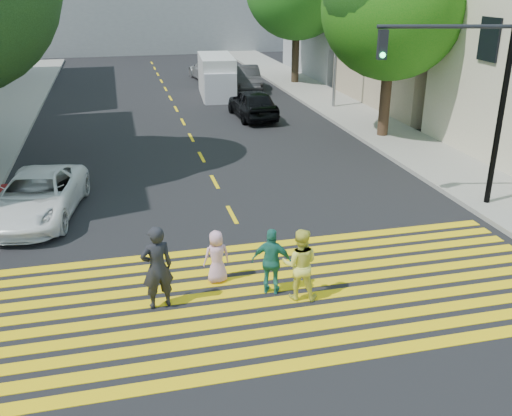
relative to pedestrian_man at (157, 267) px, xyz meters
name	(u,v)px	position (x,y,z in m)	size (l,w,h in m)	color
ground	(291,326)	(2.51, -1.42, -0.93)	(120.00, 120.00, 0.00)	black
sidewalk_left	(9,112)	(-5.99, 20.58, -0.85)	(3.00, 40.00, 0.15)	gray
sidewalk_right	(371,125)	(11.01, 13.58, -0.85)	(3.00, 60.00, 0.15)	gray
crosswalk	(274,295)	(2.51, -0.14, -0.92)	(13.40, 5.30, 0.01)	yellow
lane_line	(173,103)	(2.51, 21.08, -0.92)	(0.12, 34.40, 0.01)	yellow
building_right_tan	(460,8)	(17.51, 17.58, 4.07)	(10.00, 10.00, 10.00)	tan
building_right_grey	(372,1)	(17.51, 28.58, 4.07)	(10.00, 10.00, 10.00)	gray
pedestrian_man	(157,267)	(0.00, 0.00, 0.00)	(0.68, 0.44, 1.86)	black
pedestrian_woman	(300,264)	(3.01, -0.37, -0.11)	(0.79, 0.62, 1.63)	#EDE954
pedestrian_child	(217,257)	(1.39, 0.77, -0.30)	(0.62, 0.40, 1.26)	#DEA2BE
pedestrian_extra	(272,262)	(2.48, -0.02, -0.16)	(0.90, 0.37, 1.54)	#267A6B
white_sedan	(37,196)	(-3.00, 5.77, -0.27)	(2.17, 4.71, 1.31)	white
dark_car_near	(253,104)	(5.99, 16.53, -0.19)	(1.74, 4.32, 1.47)	black
silver_car	(208,70)	(5.71, 28.39, -0.25)	(1.89, 4.65, 1.35)	#BBBBBE
dark_car_parked	(246,78)	(7.39, 24.07, -0.20)	(1.54, 4.41, 1.45)	black
white_van	(217,78)	(5.25, 22.40, 0.17)	(2.24, 5.05, 2.32)	silver
traffic_signal	(469,86)	(9.20, 3.60, 2.74)	(3.80, 1.04, 5.67)	black
street_lamp	(335,6)	(10.48, 17.63, 4.24)	(2.02, 0.69, 9.01)	gray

